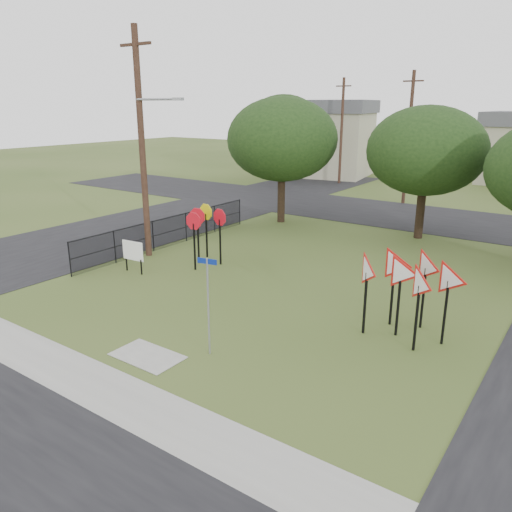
% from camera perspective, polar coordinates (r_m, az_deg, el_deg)
% --- Properties ---
extents(ground, '(140.00, 140.00, 0.00)m').
position_cam_1_polar(ground, '(16.16, -6.01, -8.02)').
color(ground, '#394E1D').
extents(sidewalk, '(30.00, 1.60, 0.02)m').
position_cam_1_polar(sidewalk, '(13.67, -17.99, -13.73)').
color(sidewalk, gray).
rests_on(sidewalk, ground).
extents(planting_strip, '(30.00, 0.80, 0.02)m').
position_cam_1_polar(planting_strip, '(13.12, -22.29, -15.62)').
color(planting_strip, '#394E1D').
rests_on(planting_strip, ground).
extents(street_left, '(8.00, 50.00, 0.02)m').
position_cam_1_polar(street_left, '(30.95, -10.64, 3.98)').
color(street_left, black).
rests_on(street_left, ground).
extents(street_far, '(60.00, 8.00, 0.02)m').
position_cam_1_polar(street_far, '(33.14, 17.38, 4.34)').
color(street_far, black).
rests_on(street_far, ground).
extents(curb_pad, '(2.00, 1.20, 0.02)m').
position_cam_1_polar(curb_pad, '(14.64, -12.31, -11.10)').
color(curb_pad, gray).
rests_on(curb_pad, ground).
extents(street_name_sign, '(0.58, 0.13, 2.83)m').
position_cam_1_polar(street_name_sign, '(13.83, -5.48, -5.04)').
color(street_name_sign, '#94979D').
rests_on(street_name_sign, ground).
extents(stop_sign_cluster, '(1.99, 1.84, 2.52)m').
position_cam_1_polar(stop_sign_cluster, '(21.88, -5.91, 3.83)').
color(stop_sign_cluster, black).
rests_on(stop_sign_cluster, ground).
extents(yield_sign_cluster, '(3.19, 2.33, 2.61)m').
position_cam_1_polar(yield_sign_cluster, '(15.45, 17.07, -2.27)').
color(yield_sign_cluster, black).
rests_on(yield_sign_cluster, ground).
extents(info_board, '(1.09, 0.13, 1.36)m').
position_cam_1_polar(info_board, '(21.41, -13.89, 0.48)').
color(info_board, black).
rests_on(info_board, ground).
extents(utility_pole_main, '(3.55, 0.33, 10.00)m').
position_cam_1_polar(utility_pole_main, '(23.02, -12.83, 12.59)').
color(utility_pole_main, '#442B1F').
rests_on(utility_pole_main, ground).
extents(far_pole_a, '(1.40, 0.24, 9.00)m').
position_cam_1_polar(far_pole_a, '(36.92, 17.03, 12.81)').
color(far_pole_a, '#442B1F').
rests_on(far_pole_a, ground).
extents(far_pole_c, '(1.40, 0.24, 9.00)m').
position_cam_1_polar(far_pole_c, '(45.51, 9.75, 13.94)').
color(far_pole_c, '#442B1F').
rests_on(far_pole_c, ground).
extents(fence_run, '(0.05, 11.55, 1.50)m').
position_cam_1_polar(fence_run, '(25.16, -9.79, 2.87)').
color(fence_run, black).
rests_on(fence_run, ground).
extents(house_left, '(10.58, 8.88, 7.20)m').
position_cam_1_polar(house_left, '(50.93, 7.56, 13.25)').
color(house_left, '#B3AF90').
rests_on(house_left, ground).
extents(tree_near_left, '(6.40, 6.40, 7.27)m').
position_cam_1_polar(tree_near_left, '(29.56, 3.00, 13.16)').
color(tree_near_left, black).
rests_on(tree_near_left, ground).
extents(tree_near_mid, '(6.00, 6.00, 6.80)m').
position_cam_1_polar(tree_near_mid, '(27.16, 18.88, 11.29)').
color(tree_near_mid, black).
rests_on(tree_near_mid, ground).
extents(tree_far_left, '(6.80, 6.80, 7.73)m').
position_cam_1_polar(tree_far_left, '(48.39, 3.16, 14.99)').
color(tree_far_left, black).
rests_on(tree_far_left, ground).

